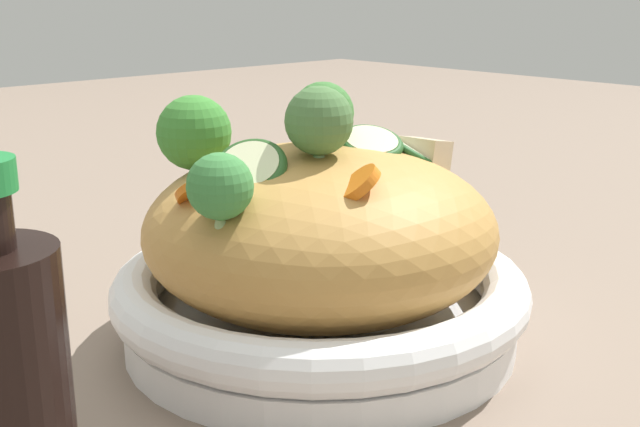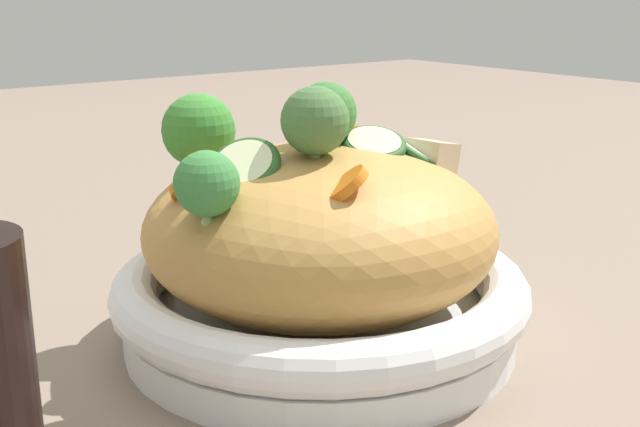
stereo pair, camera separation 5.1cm
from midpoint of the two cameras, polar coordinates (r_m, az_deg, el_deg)
ground_plane at (r=0.54m, az=2.74°, el=-8.88°), size 3.00×3.00×0.00m
serving_bowl at (r=0.53m, az=2.77°, el=-6.21°), size 0.27×0.27×0.05m
noodle_heap at (r=0.52m, az=2.85°, el=-1.18°), size 0.23×0.23×0.11m
broccoli_florets at (r=0.49m, az=-1.59°, el=5.62°), size 0.13×0.16×0.08m
carrot_coins at (r=0.51m, az=2.61°, el=3.75°), size 0.13×0.17×0.03m
zucchini_slices at (r=0.50m, az=3.93°, el=4.12°), size 0.08×0.18×0.03m
chicken_chunks at (r=0.57m, az=6.70°, el=4.51°), size 0.12×0.05×0.03m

